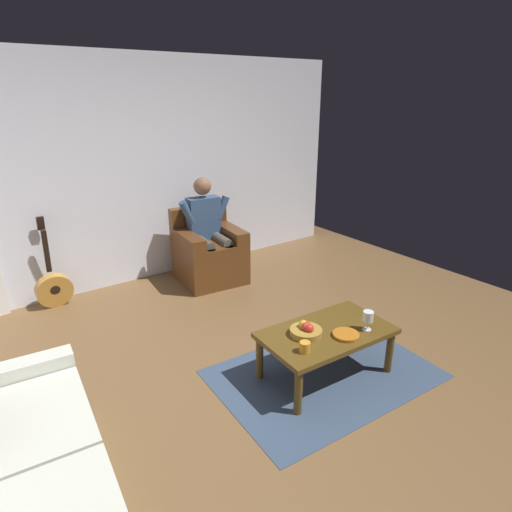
% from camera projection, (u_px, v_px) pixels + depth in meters
% --- Properties ---
extents(ground_plane, '(6.36, 6.36, 0.00)m').
position_uv_depth(ground_plane, '(286.00, 382.00, 3.46)').
color(ground_plane, brown).
extents(wall_back, '(5.60, 0.06, 2.57)m').
position_uv_depth(wall_back, '(139.00, 173.00, 5.03)').
color(wall_back, silver).
rests_on(wall_back, ground).
extents(rug, '(1.80, 1.30, 0.01)m').
position_uv_depth(rug, '(324.00, 374.00, 3.57)').
color(rug, '#35465D').
rests_on(rug, ground).
extents(armchair, '(0.79, 0.80, 0.86)m').
position_uv_depth(armchair, '(209.00, 254.00, 5.27)').
color(armchair, '#583216').
rests_on(armchair, ground).
extents(person_seated, '(0.65, 0.61, 1.24)m').
position_uv_depth(person_seated, '(208.00, 227.00, 5.13)').
color(person_seated, '#344D71').
rests_on(person_seated, ground).
extents(coffee_table, '(1.07, 0.66, 0.40)m').
position_uv_depth(coffee_table, '(326.00, 337.00, 3.44)').
color(coffee_table, '#553D15').
rests_on(coffee_table, ground).
extents(guitar, '(0.37, 0.21, 0.98)m').
position_uv_depth(guitar, '(54.00, 287.00, 4.63)').
color(guitar, '#BB8536').
rests_on(guitar, ground).
extents(wine_glass_near, '(0.08, 0.08, 0.16)m').
position_uv_depth(wine_glass_near, '(368.00, 317.00, 3.40)').
color(wine_glass_near, silver).
rests_on(wine_glass_near, coffee_table).
extents(fruit_bowl, '(0.25, 0.25, 0.11)m').
position_uv_depth(fruit_bowl, '(306.00, 330.00, 3.36)').
color(fruit_bowl, olive).
rests_on(fruit_bowl, coffee_table).
extents(decorative_dish, '(0.21, 0.21, 0.02)m').
position_uv_depth(decorative_dish, '(346.00, 335.00, 3.34)').
color(decorative_dish, '#B7661C').
rests_on(decorative_dish, coffee_table).
extents(candle_jar, '(0.08, 0.08, 0.08)m').
position_uv_depth(candle_jar, '(305.00, 347.00, 3.13)').
color(candle_jar, orange).
rests_on(candle_jar, coffee_table).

